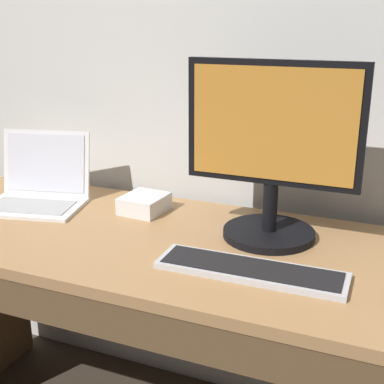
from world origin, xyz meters
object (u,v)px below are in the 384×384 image
at_px(wired_keyboard, 251,270).
at_px(laptop_white, 39,187).
at_px(external_monitor, 272,158).
at_px(external_drive_box, 144,204).

bearing_deg(wired_keyboard, laptop_white, 164.46).
distance_m(external_monitor, wired_keyboard, 0.31).
relative_size(laptop_white, external_drive_box, 2.55).
distance_m(external_monitor, external_drive_box, 0.45).
distance_m(laptop_white, wired_keyboard, 0.80).
xyz_separation_m(laptop_white, external_monitor, (0.75, 0.01, 0.17)).
relative_size(laptop_white, wired_keyboard, 0.77).
relative_size(external_monitor, wired_keyboard, 1.05).
bearing_deg(external_drive_box, external_monitor, -7.53).
bearing_deg(wired_keyboard, external_monitor, 94.32).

